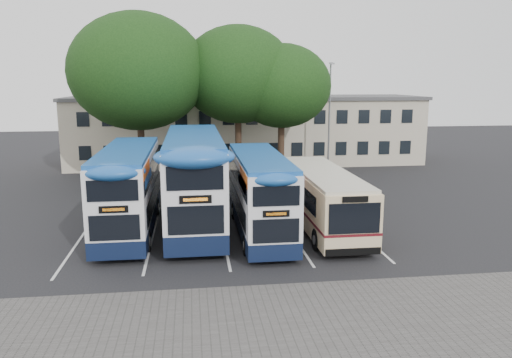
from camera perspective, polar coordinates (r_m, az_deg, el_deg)
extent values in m
plane|color=black|center=(21.73, 7.01, -9.54)|extent=(120.00, 120.00, 0.00)
cube|color=#595654|center=(16.85, 4.54, -15.90)|extent=(40.00, 6.00, 0.01)
cube|color=silver|center=(26.40, -19.34, -6.31)|extent=(0.12, 11.00, 0.01)
cube|color=silver|center=(25.90, -11.70, -6.23)|extent=(0.12, 11.00, 0.01)
cube|color=silver|center=(25.86, -3.90, -6.05)|extent=(0.12, 11.00, 0.01)
cube|color=silver|center=(26.29, 3.77, -5.75)|extent=(0.12, 11.00, 0.01)
cube|color=silver|center=(27.17, 11.06, -5.38)|extent=(0.12, 11.00, 0.01)
cube|color=beige|center=(47.17, -1.08, 5.56)|extent=(32.00, 8.00, 6.00)
cube|color=#4C4C4F|center=(46.96, -1.09, 9.26)|extent=(32.40, 8.40, 0.30)
cube|color=black|center=(43.36, -0.48, 3.33)|extent=(30.00, 0.06, 1.20)
cube|color=black|center=(43.06, -0.49, 7.02)|extent=(30.00, 0.06, 1.20)
cylinder|color=gray|center=(41.32, 8.37, 6.72)|extent=(0.14, 0.14, 9.00)
cube|color=gray|center=(41.22, 8.55, 12.97)|extent=(0.12, 0.80, 0.12)
cube|color=gray|center=(40.83, 8.70, 12.91)|extent=(0.25, 0.50, 0.12)
cylinder|color=black|center=(37.92, -12.96, 3.94)|extent=(0.50, 0.50, 6.09)
ellipsoid|color=black|center=(37.64, -13.32, 11.87)|extent=(9.91, 9.91, 8.43)
cylinder|color=black|center=(38.80, -2.03, 4.28)|extent=(0.50, 0.50, 5.94)
ellipsoid|color=black|center=(38.51, -2.08, 11.85)|extent=(8.65, 8.65, 7.35)
cylinder|color=black|center=(38.69, 2.88, 3.78)|extent=(0.50, 0.50, 5.32)
ellipsoid|color=black|center=(38.36, 2.95, 10.58)|extent=(7.44, 7.44, 6.33)
cube|color=#0E1936|center=(26.60, -14.17, -4.35)|extent=(2.44, 10.27, 0.78)
cube|color=white|center=(26.16, -14.37, -0.32)|extent=(2.44, 10.27, 3.03)
cube|color=#1C57AA|center=(25.91, -14.54, 3.07)|extent=(2.40, 10.06, 0.29)
cube|color=black|center=(26.62, -14.21, -1.95)|extent=(2.48, 9.09, 0.98)
cube|color=black|center=(26.04, -14.44, 1.15)|extent=(2.48, 9.68, 0.88)
cube|color=orange|center=(22.51, -12.40, 1.09)|extent=(0.02, 3.13, 0.54)
cube|color=black|center=(21.20, -15.97, -3.36)|extent=(1.17, 0.06, 0.29)
cylinder|color=black|center=(29.66, -15.62, -3.21)|extent=(0.29, 0.98, 0.98)
cylinder|color=black|center=(29.42, -11.36, -3.13)|extent=(0.29, 0.98, 0.98)
cylinder|color=black|center=(23.63, -17.75, -7.03)|extent=(0.29, 0.98, 0.98)
cylinder|color=black|center=(23.33, -12.37, -6.98)|extent=(0.29, 0.98, 0.98)
cube|color=#0E1936|center=(26.95, -6.97, -3.67)|extent=(2.78, 11.70, 0.89)
cube|color=white|center=(26.47, -7.08, 0.87)|extent=(2.78, 11.70, 3.45)
cube|color=#1C57AA|center=(26.21, -7.18, 4.71)|extent=(2.73, 11.46, 0.33)
cube|color=black|center=(26.99, -7.04, -0.98)|extent=(2.82, 10.36, 1.11)
cube|color=black|center=(26.35, -7.12, 2.54)|extent=(2.82, 11.03, 1.00)
cube|color=orange|center=(22.51, -3.51, 2.70)|extent=(0.02, 3.56, 0.61)
cube|color=black|center=(20.74, -6.93, -2.33)|extent=(1.34, 0.06, 0.33)
cylinder|color=black|center=(30.32, -9.41, -2.49)|extent=(0.33, 1.11, 1.11)
cylinder|color=black|center=(30.33, -4.65, -2.37)|extent=(0.33, 1.11, 1.11)
cylinder|color=black|center=(23.35, -9.97, -6.69)|extent=(0.33, 1.11, 1.11)
cylinder|color=black|center=(23.36, -3.75, -6.53)|extent=(0.33, 1.11, 1.11)
cube|color=#0E1936|center=(25.41, 0.44, -4.83)|extent=(2.29, 9.63, 0.73)
cube|color=white|center=(24.98, 0.45, -0.88)|extent=(2.29, 9.63, 2.84)
cube|color=#1C57AA|center=(24.71, 0.45, 2.44)|extent=(2.25, 9.44, 0.28)
cube|color=black|center=(25.42, 0.36, -2.47)|extent=(2.33, 8.53, 0.92)
cube|color=black|center=(24.85, 0.45, 0.56)|extent=(2.33, 9.08, 0.83)
cube|color=orange|center=(21.89, 4.59, 0.41)|extent=(0.02, 2.94, 0.50)
cube|color=black|center=(20.34, 2.33, -3.99)|extent=(1.10, 0.06, 0.28)
cylinder|color=black|center=(28.03, -2.45, -3.69)|extent=(0.28, 0.92, 0.92)
cylinder|color=black|center=(28.28, 1.75, -3.55)|extent=(0.28, 0.92, 0.92)
cylinder|color=black|center=(22.35, -1.09, -7.61)|extent=(0.28, 0.92, 0.92)
cylinder|color=black|center=(22.66, 4.17, -7.37)|extent=(0.28, 0.92, 0.92)
cube|color=#B70C0C|center=(26.14, 2.64, 1.09)|extent=(0.02, 3.67, 0.78)
cube|color=beige|center=(26.35, 7.65, -2.18)|extent=(2.55, 10.19, 2.60)
cube|color=beige|center=(26.07, 7.72, 0.70)|extent=(2.45, 9.78, 0.20)
cube|color=black|center=(26.73, 7.39, -1.03)|extent=(2.59, 8.15, 0.92)
cube|color=maroon|center=(26.45, 7.62, -3.10)|extent=(2.58, 10.21, 0.12)
cube|color=black|center=(21.53, 11.20, -4.45)|extent=(2.24, 0.06, 1.32)
cylinder|color=black|center=(23.13, 7.03, -6.90)|extent=(0.31, 1.02, 1.02)
cylinder|color=black|center=(23.79, 12.45, -6.57)|extent=(0.31, 1.02, 1.02)
cylinder|color=black|center=(29.24, 3.86, -2.97)|extent=(0.31, 1.02, 1.02)
cylinder|color=black|center=(29.77, 8.22, -2.81)|extent=(0.31, 1.02, 1.02)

